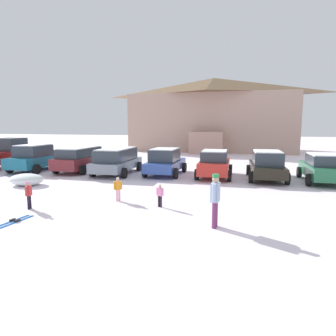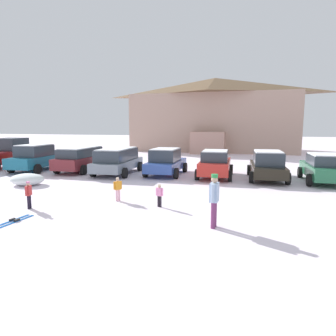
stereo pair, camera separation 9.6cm
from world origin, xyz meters
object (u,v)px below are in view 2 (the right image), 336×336
Objects in this scene: parked_red_sedan at (215,164)px; parked_blue_hatchback at (166,162)px; skier_child_in_red_jacket at (29,193)px; parked_grey_wagon at (117,160)px; parked_green_coupe at (325,168)px; pair_of_skis at (14,221)px; skier_child_in_orange_jacket at (118,188)px; skier_child_in_pink_snowsuit at (159,194)px; parked_teal_hatchback at (36,158)px; skier_adult_in_blue_parka at (214,198)px; ski_lodge at (214,114)px; parked_black_sedan at (267,165)px; plowed_snow_pile at (27,179)px; pickup_truck at (3,154)px; parked_maroon_van at (81,158)px.

parked_blue_hatchback is at bearing 178.02° from parked_red_sedan.
parked_grey_wagon is at bearing 90.97° from skier_child_in_red_jacket.
pair_of_skis is at bearing -138.99° from parked_green_coupe.
parked_grey_wagon reaches higher than pair_of_skis.
skier_child_in_pink_snowsuit is (1.93, -0.43, -0.05)m from skier_child_in_orange_jacket.
parked_green_coupe is at bearing 35.36° from skier_child_in_red_jacket.
parked_blue_hatchback is (9.14, 0.54, -0.06)m from parked_teal_hatchback.
skier_child_in_pink_snowsuit is at bearing -31.95° from parked_teal_hatchback.
parked_teal_hatchback reaches higher than parked_red_sedan.
parked_blue_hatchback is 6.90m from skier_child_in_orange_jacket.
parked_green_coupe is 2.55× the size of skier_adult_in_blue_parka.
skier_adult_in_blue_parka is at bearing -2.64° from skier_child_in_red_jacket.
parked_red_sedan is 10.60m from skier_child_in_red_jacket.
parked_grey_wagon is at bearing -176.70° from parked_red_sedan.
skier_child_in_pink_snowsuit is 2.93m from skier_adult_in_blue_parka.
skier_child_in_pink_snowsuit is at bearing -88.20° from ski_lodge.
parked_black_sedan reaches higher than pair_of_skis.
skier_adult_in_blue_parka is at bearing -33.13° from parked_teal_hatchback.
ski_lodge is 28.73m from skier_child_in_red_jacket.
plowed_snow_pile is (-3.25, 3.78, -0.29)m from skier_child_in_red_jacket.
skier_adult_in_blue_parka is (16.48, -9.12, -0.05)m from pickup_truck.
parked_green_coupe is 16.01m from plowed_snow_pile.
parked_blue_hatchback is 3.11m from parked_red_sedan.
parked_teal_hatchback is 1.05× the size of parked_green_coupe.
skier_child_in_red_jacket reaches higher than skier_child_in_pink_snowsuit.
pickup_truck reaches higher than parked_blue_hatchback.
parked_red_sedan is at bearing 95.72° from skier_adult_in_blue_parka.
pair_of_skis is (-8.49, -10.13, -0.82)m from parked_black_sedan.
parked_maroon_van is 3.15× the size of pair_of_skis.
parked_red_sedan is 0.67× the size of pickup_truck.
ski_lodge is 27.03m from skier_child_in_pink_snowsuit.
parked_teal_hatchback is at bearing -178.40° from parked_black_sedan.
parked_maroon_van reaches higher than pair_of_skis.
parked_blue_hatchback reaches higher than parked_green_coupe.
skier_child_in_orange_jacket is (5.81, -6.89, -0.33)m from parked_maroon_van.
pair_of_skis is at bearing -85.87° from parked_grey_wagon.
parked_maroon_van reaches higher than skier_child_in_red_jacket.
parked_teal_hatchback is 3.19m from parked_maroon_van.
parked_grey_wagon is at bearing 0.67° from parked_teal_hatchback.
ski_lodge reaches higher than plowed_snow_pile.
pair_of_skis is at bearing -68.58° from skier_child_in_red_jacket.
parked_black_sedan is (5.20, -19.52, -3.59)m from ski_lodge.
parked_grey_wagon reaches higher than skier_child_in_orange_jacket.
pickup_truck is (-15.57, 0.11, 0.16)m from parked_red_sedan.
skier_child_in_red_jacket is at bearing -144.64° from parked_green_coupe.
skier_child_in_orange_jacket is 4.77m from skier_adult_in_blue_parka.
parked_teal_hatchback reaches higher than parked_blue_hatchback.
parked_red_sedan is 3.90× the size of skier_child_in_red_jacket.
plowed_snow_pile is at bearing -158.24° from parked_black_sedan.
skier_child_in_red_jacket reaches higher than pair_of_skis.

